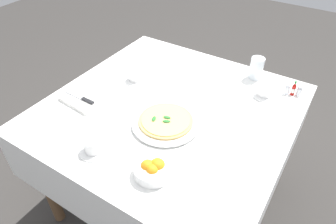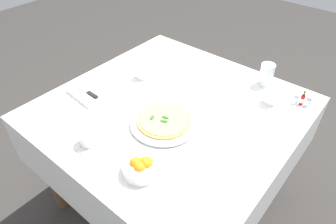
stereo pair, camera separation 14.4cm
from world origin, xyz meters
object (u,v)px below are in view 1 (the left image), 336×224
(citrus_bowl, at_px, (153,169))
(coffee_cup_near_right, at_px, (93,146))
(pizza, at_px, (166,120))
(pizza_plate, at_px, (166,123))
(hot_sauce_bottle, at_px, (294,89))
(water_glass_right_edge, at_px, (256,69))
(coffee_cup_far_right, at_px, (136,76))
(dinner_knife, at_px, (81,98))
(salt_shaker, at_px, (287,90))
(pepper_shaker, at_px, (299,91))
(napkin_folded, at_px, (82,100))
(coffee_cup_far_left, at_px, (264,91))

(citrus_bowl, bearing_deg, coffee_cup_near_right, 6.68)
(pizza, xyz_separation_m, coffee_cup_near_right, (0.16, 0.30, 0.01))
(pizza_plate, bearing_deg, hot_sauce_bottle, -128.15)
(pizza, height_order, hot_sauce_bottle, hot_sauce_bottle)
(water_glass_right_edge, height_order, citrus_bowl, water_glass_right_edge)
(coffee_cup_far_right, distance_m, dinner_knife, 0.33)
(salt_shaker, distance_m, pepper_shaker, 0.06)
(coffee_cup_near_right, relative_size, dinner_knife, 0.66)
(napkin_folded, xyz_separation_m, salt_shaker, (-0.86, -0.62, 0.02))
(dinner_knife, xyz_separation_m, hot_sauce_bottle, (-0.89, -0.63, 0.01))
(pepper_shaker, bearing_deg, napkin_folded, 35.04)
(water_glass_right_edge, distance_m, citrus_bowl, 0.88)
(citrus_bowl, relative_size, pepper_shaker, 2.67)
(coffee_cup_near_right, height_order, hot_sauce_bottle, hot_sauce_bottle)
(pizza_plate, height_order, pepper_shaker, pepper_shaker)
(coffee_cup_near_right, distance_m, dinner_knife, 0.37)
(napkin_folded, relative_size, citrus_bowl, 1.54)
(citrus_bowl, bearing_deg, pizza, -67.08)
(coffee_cup_far_left, bearing_deg, hot_sauce_bottle, -145.29)
(hot_sauce_bottle, xyz_separation_m, pepper_shaker, (-0.03, -0.01, -0.01))
(pizza_plate, bearing_deg, coffee_cup_far_right, -33.10)
(pizza, bearing_deg, napkin_folded, 10.12)
(pizza_plate, bearing_deg, coffee_cup_near_right, 61.42)
(coffee_cup_near_right, distance_m, citrus_bowl, 0.28)
(pizza, distance_m, salt_shaker, 0.68)
(water_glass_right_edge, bearing_deg, dinner_knife, 45.76)
(pepper_shaker, bearing_deg, pizza, 50.60)
(napkin_folded, relative_size, dinner_knife, 1.18)
(water_glass_right_edge, xyz_separation_m, pepper_shaker, (-0.25, 0.04, -0.03))
(pizza, distance_m, napkin_folded, 0.46)
(dinner_knife, bearing_deg, pizza, -168.04)
(water_glass_right_edge, distance_m, hot_sauce_bottle, 0.23)
(pizza_plate, xyz_separation_m, water_glass_right_edge, (-0.21, -0.61, 0.04))
(coffee_cup_far_right, bearing_deg, hot_sauce_bottle, -157.05)
(napkin_folded, bearing_deg, pepper_shaker, -139.58)
(coffee_cup_far_left, height_order, citrus_bowl, same)
(pizza_plate, xyz_separation_m, dinner_knife, (0.46, 0.08, 0.01))
(salt_shaker, bearing_deg, coffee_cup_far_right, 23.07)
(coffee_cup_far_right, height_order, salt_shaker, coffee_cup_far_right)
(water_glass_right_edge, height_order, pepper_shaker, water_glass_right_edge)
(coffee_cup_far_left, relative_size, water_glass_right_edge, 1.08)
(hot_sauce_bottle, bearing_deg, water_glass_right_edge, -13.53)
(dinner_knife, height_order, citrus_bowl, citrus_bowl)
(pizza, distance_m, coffee_cup_far_right, 0.41)
(coffee_cup_near_right, distance_m, napkin_folded, 0.37)
(dinner_knife, relative_size, hot_sauce_bottle, 2.36)
(citrus_bowl, xyz_separation_m, salt_shaker, (-0.29, -0.81, -0.00))
(pizza_plate, distance_m, water_glass_right_edge, 0.64)
(napkin_folded, height_order, hot_sauce_bottle, hot_sauce_bottle)
(coffee_cup_far_left, xyz_separation_m, pepper_shaker, (-0.15, -0.10, -0.00))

